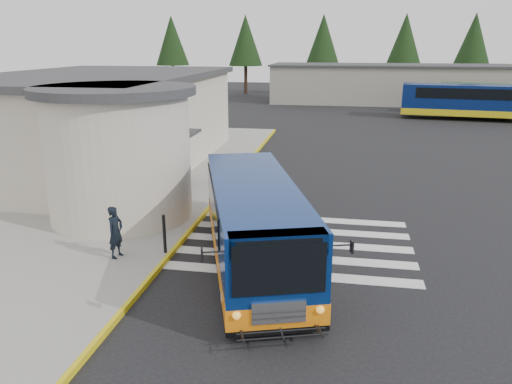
% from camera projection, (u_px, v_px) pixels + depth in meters
% --- Properties ---
extents(ground, '(140.00, 140.00, 0.00)m').
position_uv_depth(ground, '(307.00, 235.00, 17.36)').
color(ground, black).
rests_on(ground, ground).
extents(sidewalk, '(10.00, 34.00, 0.15)m').
position_uv_depth(sidewalk, '(115.00, 189.00, 22.61)').
color(sidewalk, gray).
rests_on(sidewalk, ground).
extents(curb_strip, '(0.12, 34.00, 0.16)m').
position_uv_depth(curb_strip, '(221.00, 194.00, 21.78)').
color(curb_strip, gold).
rests_on(curb_strip, ground).
extents(station_building, '(12.70, 18.70, 4.80)m').
position_uv_depth(station_building, '(102.00, 123.00, 24.95)').
color(station_building, beige).
rests_on(station_building, ground).
extents(crosswalk, '(8.00, 5.35, 0.01)m').
position_uv_depth(crosswalk, '(290.00, 242.00, 16.68)').
color(crosswalk, silver).
rests_on(crosswalk, ground).
extents(depot_building, '(26.40, 8.40, 4.20)m').
position_uv_depth(depot_building, '(391.00, 84.00, 55.39)').
color(depot_building, gray).
rests_on(depot_building, ground).
extents(tree_line, '(58.40, 4.40, 10.00)m').
position_uv_depth(tree_line, '(391.00, 40.00, 61.56)').
color(tree_line, black).
rests_on(tree_line, ground).
extents(transit_bus, '(5.18, 9.25, 2.54)m').
position_uv_depth(transit_bus, '(254.00, 227.00, 14.65)').
color(transit_bus, navy).
rests_on(transit_bus, ground).
extents(pedestrian_a, '(0.50, 0.66, 1.61)m').
position_uv_depth(pedestrian_a, '(116.00, 232.00, 14.99)').
color(pedestrian_a, black).
rests_on(pedestrian_a, sidewalk).
extents(pedestrian_b, '(0.83, 0.90, 1.50)m').
position_uv_depth(pedestrian_b, '(158.00, 208.00, 17.30)').
color(pedestrian_b, black).
rests_on(pedestrian_b, sidewalk).
extents(bollard, '(0.10, 0.10, 1.23)m').
position_uv_depth(bollard, '(164.00, 234.00, 15.36)').
color(bollard, black).
rests_on(bollard, sidewalk).
extents(far_bus_a, '(10.29, 4.07, 2.58)m').
position_uv_depth(far_bus_a, '(462.00, 100.00, 43.42)').
color(far_bus_a, '#06184E').
rests_on(far_bus_a, ground).
extents(far_bus_b, '(9.95, 5.30, 2.47)m').
position_uv_depth(far_bus_b, '(494.00, 98.00, 45.47)').
color(far_bus_b, '#134A1B').
rests_on(far_bus_b, ground).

